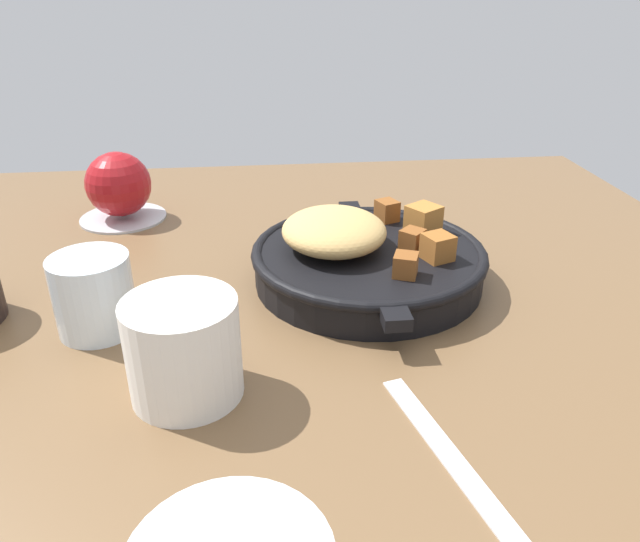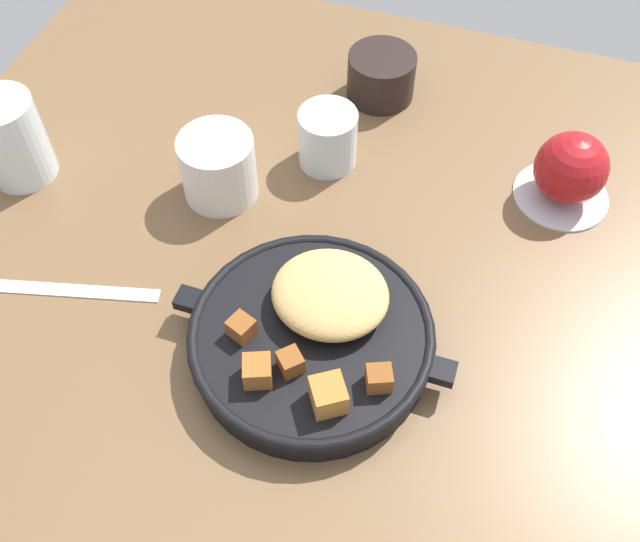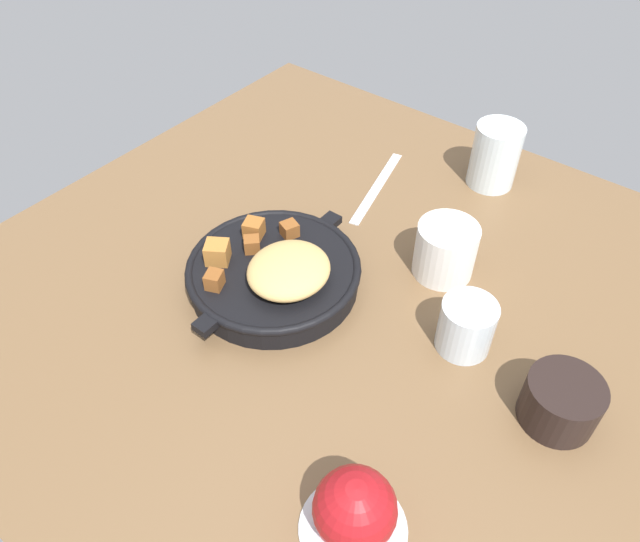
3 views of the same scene
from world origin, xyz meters
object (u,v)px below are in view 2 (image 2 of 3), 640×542
at_px(coffee_mug_dark, 381,76).
at_px(ceramic_mug_white, 218,167).
at_px(butter_knife, 61,289).
at_px(water_glass_tall, 11,139).
at_px(cast_iron_skillet, 314,334).
at_px(red_apple, 571,168).
at_px(water_glass_short, 328,138).

xyz_separation_m(coffee_mug_dark, ceramic_mug_white, (-0.13, -0.23, 0.01)).
distance_m(butter_knife, water_glass_tall, 0.20).
bearing_deg(water_glass_tall, butter_knife, -47.26).
bearing_deg(cast_iron_skillet, butter_knife, -176.36).
bearing_deg(butter_knife, red_apple, 17.98).
xyz_separation_m(cast_iron_skillet, coffee_mug_dark, (-0.04, 0.39, 0.00)).
bearing_deg(water_glass_short, water_glass_tall, -158.55).
xyz_separation_m(coffee_mug_dark, water_glass_short, (-0.03, -0.14, 0.01)).
bearing_deg(butter_knife, water_glass_tall, 118.86).
xyz_separation_m(coffee_mug_dark, water_glass_tall, (-0.37, -0.27, 0.02)).
xyz_separation_m(red_apple, ceramic_mug_white, (-0.38, -0.12, -0.01)).
distance_m(water_glass_tall, water_glass_short, 0.37).
height_order(cast_iron_skillet, water_glass_short, cast_iron_skillet).
relative_size(butter_knife, coffee_mug_dark, 2.41).
relative_size(butter_knife, ceramic_mug_white, 2.45).
bearing_deg(cast_iron_skillet, water_glass_tall, 163.23).
bearing_deg(cast_iron_skillet, coffee_mug_dark, 95.94).
xyz_separation_m(water_glass_short, ceramic_mug_white, (-0.10, -0.09, 0.00)).
distance_m(cast_iron_skillet, water_glass_tall, 0.43).
distance_m(water_glass_tall, ceramic_mug_white, 0.24).
bearing_deg(water_glass_tall, coffee_mug_dark, 36.27).
distance_m(cast_iron_skillet, coffee_mug_dark, 0.40).
height_order(butter_knife, coffee_mug_dark, coffee_mug_dark).
height_order(coffee_mug_dark, water_glass_short, water_glass_short).
bearing_deg(water_glass_short, butter_knife, -127.36).
height_order(red_apple, butter_knife, red_apple).
relative_size(cast_iron_skillet, ceramic_mug_white, 3.32).
bearing_deg(coffee_mug_dark, water_glass_short, -101.67).
bearing_deg(ceramic_mug_white, water_glass_short, 40.92).
xyz_separation_m(red_apple, butter_knife, (-0.49, -0.30, -0.05)).
relative_size(red_apple, water_glass_short, 1.15).
height_order(red_apple, ceramic_mug_white, red_apple).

